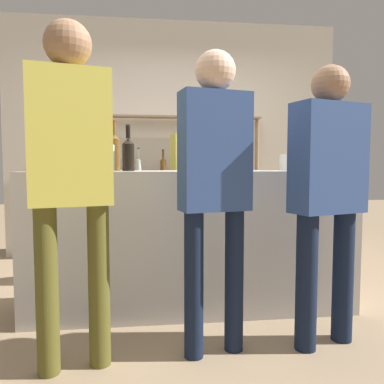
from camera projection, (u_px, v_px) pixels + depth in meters
ground_plane at (192, 309)px, 2.83m from camera, size 16.00×16.00×0.00m
bar_counter at (192, 241)px, 2.79m from camera, size 2.37×0.54×1.04m
back_wall at (174, 139)px, 4.58m from camera, size 3.97×0.12×2.80m
back_shelf at (175, 164)px, 4.42m from camera, size 2.03×0.18×1.65m
counter_bottle_0 at (128, 153)px, 2.68m from camera, size 0.09×0.09×0.33m
counter_bottle_1 at (109, 154)px, 2.68m from camera, size 0.09×0.09×0.32m
counter_bottle_2 at (314, 155)px, 2.95m from camera, size 0.09×0.09×0.33m
counter_bottle_3 at (114, 151)px, 2.80m from camera, size 0.09×0.09×0.37m
wine_glass at (336, 155)px, 2.78m from camera, size 0.08×0.08×0.16m
ice_bucket at (48, 154)px, 2.58m from camera, size 0.20×0.20×0.23m
cork_jar at (288, 163)px, 2.95m from camera, size 0.13×0.13×0.13m
customer_left at (71, 164)px, 1.92m from camera, size 0.44×0.27×1.81m
server_behind_counter at (198, 184)px, 3.49m from camera, size 0.51×0.29×1.58m
customer_right at (328, 184)px, 2.20m from camera, size 0.48×0.32×1.66m
customer_center at (215, 175)px, 2.09m from camera, size 0.42×0.25×1.71m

